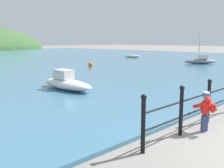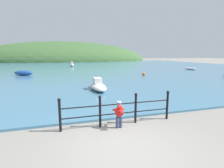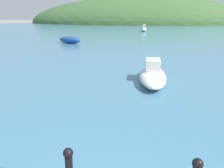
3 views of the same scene
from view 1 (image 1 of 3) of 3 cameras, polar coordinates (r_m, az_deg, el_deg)
The scene contains 6 objects.
iron_railing at distance 7.01m, azimuth 17.80°, elevation -4.12°, with size 4.42×0.12×1.21m.
child_in_coat at distance 6.82m, azimuth 19.81°, elevation -4.92°, with size 0.39×0.54×1.00m.
boat_white_sailboat at distance 33.29m, azimuth 4.42°, elevation 6.07°, with size 1.01×2.32×0.37m.
boat_mid_harbor at distance 25.51m, azimuth 18.70°, elevation 4.82°, with size 2.53×2.69×2.75m.
boat_nearest_quay at distance 11.76m, azimuth -9.85°, elevation 0.23°, with size 1.04×3.15×0.86m.
mooring_buoy at distance 21.53m, azimuth -4.72°, elevation 4.25°, with size 0.39×0.39×0.39m, color orange.
Camera 1 is at (-5.71, -1.58, 2.23)m, focal length 42.00 mm.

